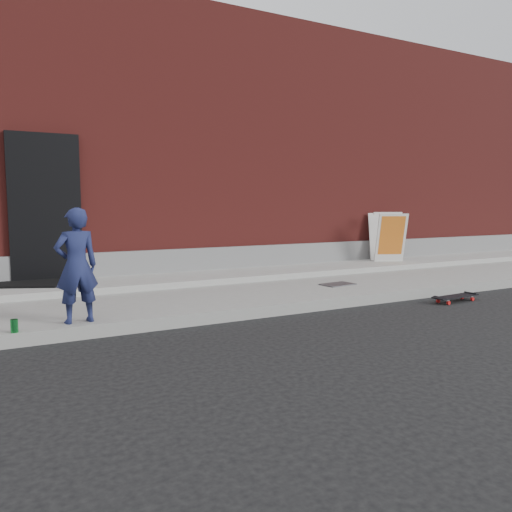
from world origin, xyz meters
TOP-DOWN VIEW (x-y plane):
  - ground at (0.00, 0.00)m, footprint 80.00×80.00m
  - sidewalk at (0.00, 1.50)m, footprint 20.00×3.00m
  - apron at (0.00, 2.40)m, footprint 20.00×1.20m
  - building at (-0.00, 6.99)m, footprint 20.00×8.10m
  - child at (-2.57, 0.20)m, footprint 0.49×0.35m
  - skateboard at (2.66, -0.41)m, footprint 0.82×0.26m
  - pizza_sign at (4.00, 2.48)m, footprint 0.84×0.91m
  - soda_can at (-3.20, 0.05)m, footprint 0.09×0.09m
  - doormat at (-2.90, 2.70)m, footprint 1.31×1.21m
  - utility_plate at (1.52, 0.93)m, footprint 0.56×0.39m

SIDE VIEW (x-z plane):
  - ground at x=0.00m, z-range 0.00..0.00m
  - skateboard at x=2.66m, z-range 0.03..0.12m
  - sidewalk at x=0.00m, z-range 0.00..0.15m
  - utility_plate at x=1.52m, z-range 0.15..0.17m
  - apron at x=0.00m, z-range 0.15..0.25m
  - soda_can at x=-3.20m, z-range 0.15..0.29m
  - doormat at x=-2.90m, z-range 0.25..0.28m
  - pizza_sign at x=4.00m, z-range 0.25..1.28m
  - child at x=-2.57m, z-range 0.15..1.40m
  - building at x=0.00m, z-range 0.00..5.00m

